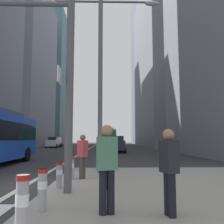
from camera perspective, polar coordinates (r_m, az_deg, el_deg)
name	(u,v)px	position (r m, az deg, el deg)	size (l,w,h in m)	color
ground_plane	(82,153)	(28.84, -6.96, -9.41)	(160.00, 160.00, 0.00)	#303033
median_island	(195,189)	(8.27, 18.71, -16.60)	(9.00, 10.00, 0.15)	gray
lane_centre_line	(88,149)	(38.79, -5.51, -8.60)	(0.20, 80.00, 0.01)	beige
office_tower_left_mid	(17,68)	(56.14, -21.13, 9.42)	(12.16, 20.16, 32.76)	slate
office_tower_left_far	(46,81)	(79.21, -15.14, 7.02)	(12.83, 19.36, 39.03)	slate
office_tower_right_mid	(171,65)	(56.03, 13.65, 10.48)	(13.22, 25.78, 35.16)	gray
office_tower_right_far	(150,59)	(82.36, 8.87, 12.16)	(10.52, 20.38, 55.06)	slate
city_bus_red_receding	(108,138)	(44.46, -0.89, -5.97)	(2.76, 11.32, 3.40)	#198456
city_bus_red_distant	(110,138)	(62.77, -0.58, -6.06)	(2.76, 11.29, 3.40)	#198456
car_oncoming_mid	(56,142)	(50.46, -12.86, -6.81)	(2.17, 4.57, 1.94)	maroon
car_receding_near	(117,144)	(29.09, 1.13, -7.48)	(2.09, 4.09, 1.94)	#232838
car_receding_far	(116,143)	(33.26, 0.96, -7.32)	(2.17, 4.51, 1.94)	gold
car_oncoming_far	(53,142)	(45.92, -13.47, -6.86)	(2.09, 4.32, 1.94)	silver
street_lamp_post	(100,57)	(11.39, -2.72, 12.59)	(5.50, 0.32, 8.00)	#56565B
bollard_front	(22,205)	(3.96, -20.20, -19.54)	(0.20, 0.20, 0.94)	#99999E
bollard_left	(42,188)	(5.40, -15.89, -16.55)	(0.20, 0.20, 0.84)	#99999E
bollard_right	(59,174)	(7.68, -12.15, -13.82)	(0.20, 0.20, 0.76)	#99999E
bollard_back	(72,167)	(9.22, -9.35, -12.44)	(0.20, 0.20, 0.80)	#99999E
pedestrian_railing	(107,160)	(9.06, -1.22, -11.00)	(0.06, 3.64, 0.98)	black
pedestrian_waiting	(83,154)	(9.28, -6.86, -9.70)	(0.38, 0.45, 1.62)	#423D38
pedestrian_walking	(107,164)	(4.94, -1.20, -11.94)	(0.43, 0.33, 1.73)	black
pedestrian_far	(169,167)	(4.96, 13.15, -12.38)	(0.33, 0.43, 1.65)	black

